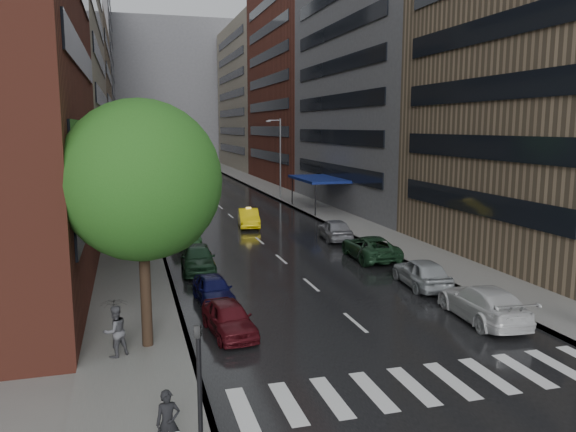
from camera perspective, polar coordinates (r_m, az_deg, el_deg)
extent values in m
plane|color=gray|center=(21.11, 11.17, -14.14)|extent=(220.00, 220.00, 0.00)
cube|color=black|center=(68.30, -8.22, 2.05)|extent=(14.00, 140.00, 0.01)
cube|color=gray|center=(67.70, -15.79, 1.79)|extent=(4.00, 140.00, 0.15)
cube|color=gray|center=(70.06, -0.90, 2.37)|extent=(4.00, 140.00, 0.15)
cube|color=silver|center=(17.54, -4.68, -19.01)|extent=(0.55, 2.80, 0.01)
cube|color=silver|center=(17.83, -0.02, -18.48)|extent=(0.55, 2.80, 0.01)
cube|color=silver|center=(18.22, 4.44, -17.87)|extent=(0.55, 2.80, 0.01)
cube|color=silver|center=(18.71, 8.65, -17.20)|extent=(0.55, 2.80, 0.01)
cube|color=silver|center=(19.28, 12.60, -16.48)|extent=(0.55, 2.80, 0.01)
cube|color=silver|center=(19.94, 16.28, -15.74)|extent=(0.55, 2.80, 0.01)
cube|color=silver|center=(20.68, 19.68, -14.99)|extent=(0.55, 2.80, 0.01)
cube|color=silver|center=(21.47, 22.82, -14.25)|extent=(0.55, 2.80, 0.01)
cube|color=silver|center=(22.33, 25.71, -13.54)|extent=(0.55, 2.80, 0.01)
cube|color=gray|center=(54.24, -23.17, 17.65)|extent=(8.00, 28.00, 34.00)
cube|color=#937A5B|center=(81.46, -20.47, 10.45)|extent=(8.00, 28.00, 22.00)
cube|color=slate|center=(111.88, -19.52, 14.08)|extent=(8.00, 32.00, 38.00)
cube|color=#937A5B|center=(38.41, 24.47, 18.40)|extent=(8.00, 20.00, 30.00)
cube|color=slate|center=(58.49, 8.58, 12.65)|extent=(8.00, 28.00, 24.00)
cube|color=maroon|center=(85.24, 0.58, 15.64)|extent=(8.00, 28.00, 36.00)
cube|color=gray|center=(113.91, -3.81, 11.95)|extent=(8.00, 32.00, 28.00)
cube|color=slate|center=(135.72, -12.37, 12.15)|extent=(40.00, 14.00, 32.00)
cylinder|color=#382619|center=(21.48, -14.29, -6.64)|extent=(0.40, 0.40, 5.09)
sphere|color=#1E5116|center=(20.80, -14.70, 3.53)|extent=(5.81, 5.81, 5.81)
cylinder|color=#382619|center=(36.96, -15.04, -0.59)|extent=(0.40, 0.40, 4.51)
sphere|color=#1E5116|center=(36.57, -15.26, 4.65)|extent=(5.15, 5.15, 5.15)
cylinder|color=#382619|center=(47.17, -15.29, 1.77)|extent=(0.40, 0.40, 5.04)
sphere|color=#1E5116|center=(46.86, -15.48, 6.36)|extent=(5.76, 5.76, 5.76)
imported|color=yellow|center=(46.68, -4.02, -0.20)|extent=(2.18, 4.74, 1.50)
imported|color=#4D0F16|center=(22.96, -6.02, -10.27)|extent=(2.00, 4.11, 1.35)
imported|color=#0D0F3F|center=(26.89, -7.58, -7.40)|extent=(1.79, 4.00, 1.33)
imported|color=#1B3C24|center=(32.68, -9.15, -4.25)|extent=(2.10, 4.73, 1.58)
imported|color=#1B3B1D|center=(39.88, -10.42, -1.99)|extent=(1.93, 4.41, 1.41)
imported|color=silver|center=(25.78, 19.21, -8.34)|extent=(2.62, 5.48, 1.54)
imported|color=#A1A6AA|center=(30.04, 13.43, -5.61)|extent=(2.25, 4.69, 1.54)
imported|color=#1A3922|center=(35.66, 8.35, -3.18)|extent=(2.77, 5.49, 1.49)
imported|color=gray|center=(41.37, 4.77, -1.35)|extent=(2.34, 4.82, 1.58)
imported|color=black|center=(15.15, -12.09, -19.83)|extent=(0.63, 0.43, 1.67)
imported|color=#4F4F54|center=(21.21, -17.15, -11.12)|extent=(1.14, 1.08, 1.86)
imported|color=black|center=(20.98, -17.24, -9.28)|extent=(0.96, 0.98, 0.88)
cylinder|color=black|center=(14.43, -8.94, -17.86)|extent=(0.12, 0.12, 3.20)
imported|color=black|center=(13.85, -9.09, -12.69)|extent=(0.18, 0.15, 0.90)
cylinder|color=gray|center=(47.35, -14.43, 4.42)|extent=(0.18, 0.18, 9.00)
cube|color=gray|center=(47.28, -12.92, 9.57)|extent=(0.50, 0.22, 0.16)
cylinder|color=gray|center=(64.54, -0.79, 5.87)|extent=(0.18, 0.18, 9.00)
cube|color=gray|center=(64.09, -2.02, 9.60)|extent=(0.50, 0.22, 0.16)
cube|color=navy|center=(55.46, 3.12, 3.78)|extent=(4.00, 8.00, 0.25)
cylinder|color=black|center=(51.54, 2.80, 1.70)|extent=(0.12, 0.12, 3.00)
cylinder|color=black|center=(58.73, 0.42, 2.62)|extent=(0.12, 0.12, 3.00)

